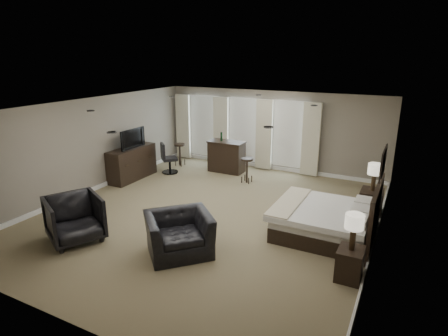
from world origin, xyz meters
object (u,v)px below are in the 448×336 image
at_px(dresser, 132,163).
at_px(bar_counter, 227,156).
at_px(armchair_far, 74,217).
at_px(desk_chair, 170,158).
at_px(nightstand_near, 350,264).
at_px(nightstand_far, 371,203).
at_px(lamp_near, 353,232).
at_px(bed, 320,206).
at_px(lamp_far, 374,177).
at_px(armchair_near, 179,227).
at_px(bar_stool_right, 247,170).
at_px(bar_stool_left, 180,155).
at_px(tv, 131,146).

xyz_separation_m(dresser, bar_counter, (2.27, 1.98, 0.02)).
bearing_deg(armchair_far, bar_counter, 20.92).
bearing_deg(desk_chair, nightstand_near, -166.55).
xyz_separation_m(nightstand_far, lamp_near, (0.00, -2.90, 0.56)).
bearing_deg(bed, lamp_far, 58.46).
distance_m(armchair_near, armchair_far, 2.27).
height_order(bed, bar_stool_right, bed).
bearing_deg(bed, lamp_near, -58.46).
distance_m(nightstand_near, armchair_near, 3.17).
distance_m(nightstand_near, bar_stool_left, 7.77).
xyz_separation_m(bar_stool_right, desk_chair, (-2.61, -0.27, 0.12)).
relative_size(bed, lamp_far, 3.05).
distance_m(nightstand_far, armchair_far, 6.68).
bearing_deg(bar_stool_right, lamp_far, -14.07).
distance_m(nightstand_near, bar_counter, 6.49).
xyz_separation_m(tv, desk_chair, (0.70, 1.00, -0.55)).
distance_m(lamp_near, armchair_far, 5.44).
bearing_deg(bar_stool_right, lamp_near, -46.50).
relative_size(lamp_near, dresser, 0.38).
distance_m(nightstand_far, bar_counter, 4.93).
bearing_deg(lamp_near, armchair_far, -167.80).
xyz_separation_m(lamp_far, tv, (-6.92, -0.37, 0.07)).
distance_m(bed, bar_stool_left, 6.26).
xyz_separation_m(dresser, tv, (0.00, 0.00, 0.56)).
distance_m(lamp_near, desk_chair, 7.17).
bearing_deg(dresser, bar_stool_right, 21.03).
height_order(lamp_near, bar_stool_right, lamp_near).
distance_m(lamp_far, armchair_far, 6.69).
bearing_deg(lamp_far, nightstand_far, 0.00).
bearing_deg(lamp_far, bed, -121.54).
bearing_deg(bar_stool_left, tv, -105.39).
distance_m(bed, armchair_near, 3.02).
distance_m(nightstand_far, dresser, 6.93).
bearing_deg(nightstand_near, nightstand_far, 90.00).
xyz_separation_m(tv, bar_stool_left, (0.52, 1.87, -0.67)).
distance_m(lamp_near, dresser, 7.38).
height_order(nightstand_near, bar_stool_right, bar_stool_right).
height_order(bed, tv, bed).
xyz_separation_m(armchair_near, bar_stool_left, (-3.30, 5.00, -0.15)).
bearing_deg(bar_stool_right, armchair_near, -83.48).
bearing_deg(lamp_far, lamp_near, -90.00).
bearing_deg(bed, bar_counter, 140.82).
height_order(dresser, tv, tv).
relative_size(bed, lamp_near, 3.08).
height_order(nightstand_far, lamp_far, lamp_far).
xyz_separation_m(nightstand_far, desk_chair, (-6.22, 0.64, 0.17)).
bearing_deg(nightstand_far, bar_stool_right, 165.93).
bearing_deg(nightstand_far, desk_chair, 174.17).
relative_size(bar_stool_right, desk_chair, 0.76).
distance_m(bed, bar_counter, 4.86).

